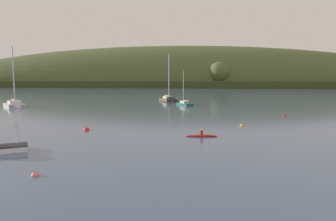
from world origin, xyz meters
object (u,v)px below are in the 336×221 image
at_px(mooring_buoy_midchannel, 35,176).
at_px(mooring_buoy_off_fishing_boat, 284,116).
at_px(sailboat_midwater_white, 169,101).
at_px(canoe_with_paddler, 201,136).
at_px(sailboat_far_left, 15,107).
at_px(mooring_buoy_far_upstream, 242,126).
at_px(sailboat_near_mooring, 183,104).
at_px(mooring_buoy_foreground, 87,130).

bearing_deg(mooring_buoy_midchannel, mooring_buoy_off_fishing_boat, 59.60).
xyz_separation_m(sailboat_midwater_white, mooring_buoy_midchannel, (3.39, -68.30, -0.18)).
bearing_deg(mooring_buoy_off_fishing_boat, canoe_with_paddler, -119.85).
relative_size(sailboat_far_left, mooring_buoy_far_upstream, 26.94).
bearing_deg(sailboat_near_mooring, mooring_buoy_midchannel, 141.91).
relative_size(sailboat_midwater_white, mooring_buoy_foreground, 17.67).
height_order(sailboat_midwater_white, mooring_buoy_off_fishing_boat, sailboat_midwater_white).
distance_m(sailboat_near_mooring, canoe_with_paddler, 41.63).
relative_size(sailboat_midwater_white, canoe_with_paddler, 4.08).
bearing_deg(sailboat_near_mooring, sailboat_midwater_white, -9.48).
distance_m(sailboat_midwater_white, mooring_buoy_far_upstream, 46.76).
bearing_deg(mooring_buoy_off_fishing_boat, sailboat_midwater_white, 130.25).
distance_m(sailboat_near_mooring, mooring_buoy_midchannel, 57.19).
height_order(sailboat_midwater_white, mooring_buoy_foreground, sailboat_midwater_white).
relative_size(sailboat_far_left, mooring_buoy_off_fishing_boat, 23.17).
xyz_separation_m(sailboat_far_left, mooring_buoy_foreground, (29.63, -26.66, -0.12)).
bearing_deg(mooring_buoy_far_upstream, mooring_buoy_off_fishing_boat, 59.06).
distance_m(sailboat_near_mooring, sailboat_far_left, 38.57).
relative_size(sailboat_far_left, canoe_with_paddler, 4.31).
relative_size(mooring_buoy_foreground, mooring_buoy_off_fishing_boat, 1.24).
relative_size(sailboat_midwater_white, sailboat_far_left, 0.95).
distance_m(sailboat_midwater_white, mooring_buoy_midchannel, 68.38).
bearing_deg(mooring_buoy_foreground, mooring_buoy_off_fishing_boat, 36.56).
xyz_separation_m(mooring_buoy_foreground, mooring_buoy_midchannel, (4.70, -17.97, 0.00)).
bearing_deg(mooring_buoy_midchannel, mooring_buoy_far_upstream, 59.88).
bearing_deg(sailboat_midwater_white, mooring_buoy_foreground, -29.41).
height_order(sailboat_near_mooring, mooring_buoy_midchannel, sailboat_near_mooring).
xyz_separation_m(canoe_with_paddler, mooring_buoy_foreground, (-14.50, 1.74, -0.10)).
xyz_separation_m(sailboat_near_mooring, mooring_buoy_midchannel, (-2.15, -57.15, -0.17)).
bearing_deg(canoe_with_paddler, mooring_buoy_foreground, 163.73).
relative_size(sailboat_near_mooring, mooring_buoy_midchannel, 15.75).
bearing_deg(sailboat_far_left, sailboat_near_mooring, 63.18).
bearing_deg(canoe_with_paddler, sailboat_near_mooring, 91.18).
xyz_separation_m(sailboat_far_left, mooring_buoy_off_fishing_boat, (56.61, -6.65, -0.12)).
bearing_deg(sailboat_midwater_white, sailboat_near_mooring, -1.47).
height_order(sailboat_midwater_white, mooring_buoy_far_upstream, sailboat_midwater_white).
distance_m(canoe_with_paddler, mooring_buoy_far_upstream, 10.11).
height_order(sailboat_midwater_white, sailboat_far_left, sailboat_far_left).
bearing_deg(mooring_buoy_far_upstream, mooring_buoy_midchannel, -120.12).
bearing_deg(sailboat_midwater_white, canoe_with_paddler, -13.71).
bearing_deg(mooring_buoy_off_fishing_boat, sailboat_near_mooring, 136.39).
xyz_separation_m(sailboat_near_mooring, mooring_buoy_off_fishing_boat, (20.13, -19.17, -0.17)).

